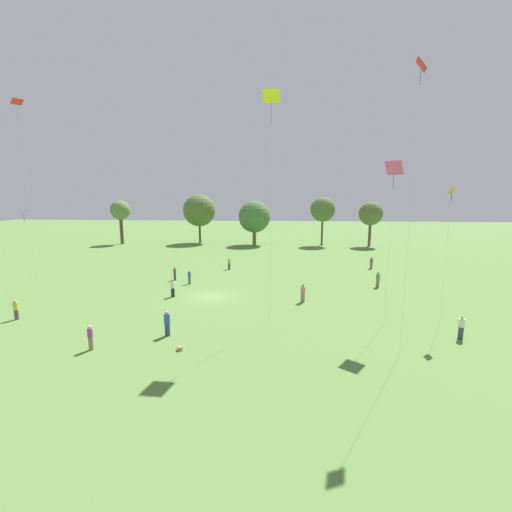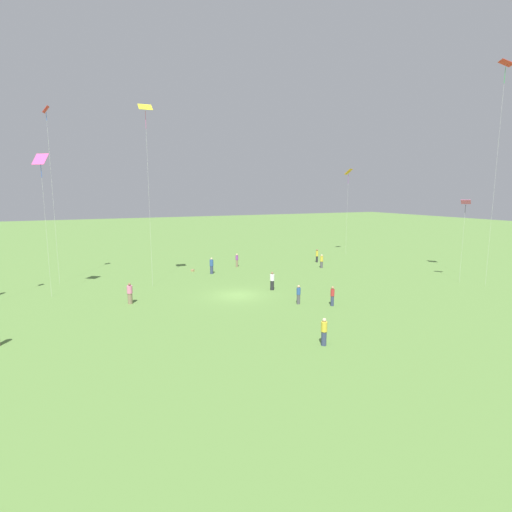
% 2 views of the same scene
% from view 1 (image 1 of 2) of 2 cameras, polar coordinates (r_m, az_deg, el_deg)
% --- Properties ---
extents(ground_plane, '(240.00, 240.00, 0.00)m').
position_cam_1_polar(ground_plane, '(36.16, -7.54, -6.69)').
color(ground_plane, '#5B843D').
extents(tree_0, '(4.23, 4.23, 9.61)m').
position_cam_1_polar(tree_0, '(81.66, -21.68, 7.00)').
color(tree_0, brown).
rests_on(tree_0, ground_plane).
extents(tree_1, '(7.19, 7.19, 10.98)m').
position_cam_1_polar(tree_1, '(78.69, -9.44, 7.50)').
color(tree_1, brown).
rests_on(tree_1, ground_plane).
extents(tree_2, '(6.87, 6.87, 9.59)m').
position_cam_1_polar(tree_2, '(74.29, -0.28, 6.56)').
color(tree_2, brown).
rests_on(tree_2, ground_plane).
extents(tree_3, '(5.24, 5.24, 10.34)m').
position_cam_1_polar(tree_3, '(75.00, 11.06, 7.60)').
color(tree_3, brown).
rests_on(tree_3, ground_plane).
extents(tree_4, '(4.91, 4.91, 9.37)m').
position_cam_1_polar(tree_4, '(75.99, 18.58, 6.67)').
color(tree_4, brown).
rests_on(tree_4, ground_plane).
extents(person_0, '(0.44, 0.44, 1.73)m').
position_cam_1_polar(person_0, '(26.07, -25.89, -12.13)').
color(person_0, '#847056').
rests_on(person_0, ground_plane).
extents(person_1, '(0.48, 0.48, 1.66)m').
position_cam_1_polar(person_1, '(41.47, -11.05, -3.47)').
color(person_1, '#4C4C51').
rests_on(person_1, ground_plane).
extents(person_2, '(0.55, 0.55, 1.83)m').
position_cam_1_polar(person_2, '(34.01, 7.81, -6.17)').
color(person_2, '#847056').
rests_on(person_2, ground_plane).
extents(person_4, '(0.53, 0.53, 1.77)m').
position_cam_1_polar(person_4, '(49.09, -4.49, -1.23)').
color(person_4, '#333D5B').
rests_on(person_4, ground_plane).
extents(person_5, '(0.51, 0.51, 1.72)m').
position_cam_1_polar(person_5, '(35.36, -35.12, -7.34)').
color(person_5, '#4C4C51').
rests_on(person_5, ground_plane).
extents(person_6, '(0.57, 0.57, 1.76)m').
position_cam_1_polar(person_6, '(29.28, 31.02, -10.18)').
color(person_6, '#333D5B').
rests_on(person_6, ground_plane).
extents(person_7, '(0.54, 0.54, 1.73)m').
position_cam_1_polar(person_7, '(52.22, 18.67, -1.09)').
color(person_7, '#847056').
rests_on(person_7, ground_plane).
extents(person_8, '(0.60, 0.60, 1.80)m').
position_cam_1_polar(person_8, '(36.52, -13.71, -5.28)').
color(person_8, '#232328').
rests_on(person_8, ground_plane).
extents(person_9, '(0.45, 0.45, 1.69)m').
position_cam_1_polar(person_9, '(43.68, -13.39, -2.86)').
color(person_9, '#333D5B').
rests_on(person_9, ground_plane).
extents(person_10, '(0.61, 0.61, 1.91)m').
position_cam_1_polar(person_10, '(26.60, -14.59, -10.84)').
color(person_10, '#333D5B').
rests_on(person_10, ground_plane).
extents(person_11, '(0.46, 0.46, 1.80)m').
position_cam_1_polar(person_11, '(41.62, 19.64, -3.74)').
color(person_11, '#847056').
rests_on(person_11, ground_plane).
extents(kite_0, '(1.19, 1.22, 8.72)m').
position_cam_1_polar(kite_0, '(49.77, -34.26, 5.81)').
color(kite_0, '#E54C99').
rests_on(kite_0, ground_plane).
extents(kite_1, '(1.46, 1.37, 12.84)m').
position_cam_1_polar(kite_1, '(28.35, 22.01, 12.85)').
color(kite_1, '#E54C99').
rests_on(kite_1, ground_plane).
extents(kite_2, '(1.56, 1.59, 21.80)m').
position_cam_1_polar(kite_2, '(53.17, -34.89, 19.38)').
color(kite_2, red).
rests_on(kite_2, ground_plane).
extents(kite_3, '(0.75, 0.73, 10.98)m').
position_cam_1_polar(kite_3, '(30.54, 29.76, 8.19)').
color(kite_3, orange).
rests_on(kite_3, ground_plane).
extents(kite_5, '(0.67, 0.91, 17.87)m').
position_cam_1_polar(kite_5, '(23.66, 25.63, 24.13)').
color(kite_5, red).
rests_on(kite_5, ground_plane).
extents(kite_6, '(1.33, 1.15, 17.88)m').
position_cam_1_polar(kite_6, '(27.66, 2.57, 23.99)').
color(kite_6, yellow).
rests_on(kite_6, ground_plane).
extents(picnic_bag_0, '(0.44, 0.46, 0.26)m').
position_cam_1_polar(picnic_bag_0, '(24.36, -12.60, -14.78)').
color(picnic_bag_0, '#A58459').
rests_on(picnic_bag_0, ground_plane).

